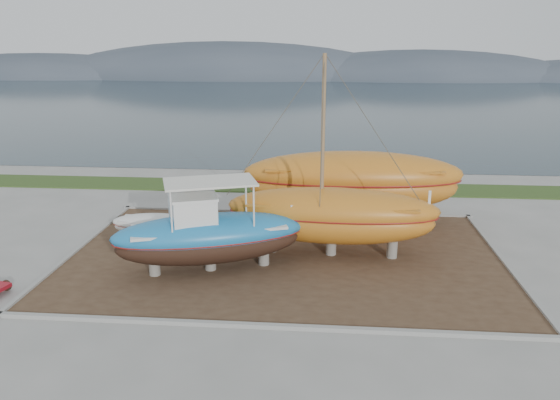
# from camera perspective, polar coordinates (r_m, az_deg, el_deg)

# --- Properties ---
(ground) EXTENTS (140.00, 140.00, 0.00)m
(ground) POSITION_cam_1_polar(r_m,az_deg,el_deg) (19.77, -0.39, -10.29)
(ground) COLOR gray
(ground) RESTS_ON ground
(dirt_patch) EXTENTS (18.00, 12.00, 0.06)m
(dirt_patch) POSITION_cam_1_polar(r_m,az_deg,el_deg) (23.40, 0.51, -5.86)
(dirt_patch) COLOR #422D1E
(dirt_patch) RESTS_ON ground
(curb_frame) EXTENTS (18.60, 12.60, 0.15)m
(curb_frame) POSITION_cam_1_polar(r_m,az_deg,el_deg) (23.38, 0.51, -5.76)
(curb_frame) COLOR gray
(curb_frame) RESTS_ON ground
(grass_strip) EXTENTS (44.00, 3.00, 0.08)m
(grass_strip) POSITION_cam_1_polar(r_m,az_deg,el_deg) (34.30, 1.98, 1.37)
(grass_strip) COLOR #284219
(grass_strip) RESTS_ON ground
(sea) EXTENTS (260.00, 100.00, 0.04)m
(sea) POSITION_cam_1_polar(r_m,az_deg,el_deg) (88.08, 3.86, 10.43)
(sea) COLOR #1A2C35
(sea) RESTS_ON ground
(mountain_ridge) EXTENTS (200.00, 36.00, 20.00)m
(mountain_ridge) POSITION_cam_1_polar(r_m,az_deg,el_deg) (142.90, 4.33, 12.63)
(mountain_ridge) COLOR #333D49
(mountain_ridge) RESTS_ON ground
(blue_caique) EXTENTS (7.91, 4.67, 3.64)m
(blue_caique) POSITION_cam_1_polar(r_m,az_deg,el_deg) (21.53, -7.42, -2.74)
(blue_caique) COLOR #1C74B3
(blue_caique) RESTS_ON dirt_patch
(white_dinghy) EXTENTS (4.03, 1.56, 1.20)m
(white_dinghy) POSITION_cam_1_polar(r_m,az_deg,el_deg) (25.54, -12.82, -2.84)
(white_dinghy) COLOR silver
(white_dinghy) RESTS_ON dirt_patch
(orange_sailboat) EXTENTS (9.01, 3.07, 8.34)m
(orange_sailboat) POSITION_cam_1_polar(r_m,az_deg,el_deg) (22.39, 5.61, 4.30)
(orange_sailboat) COLOR #B2671B
(orange_sailboat) RESTS_ON dirt_patch
(orange_bare_hull) EXTENTS (10.86, 3.59, 3.53)m
(orange_bare_hull) POSITION_cam_1_polar(r_m,az_deg,el_deg) (27.24, 7.55, 1.18)
(orange_bare_hull) COLOR #B2671B
(orange_bare_hull) RESTS_ON dirt_patch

